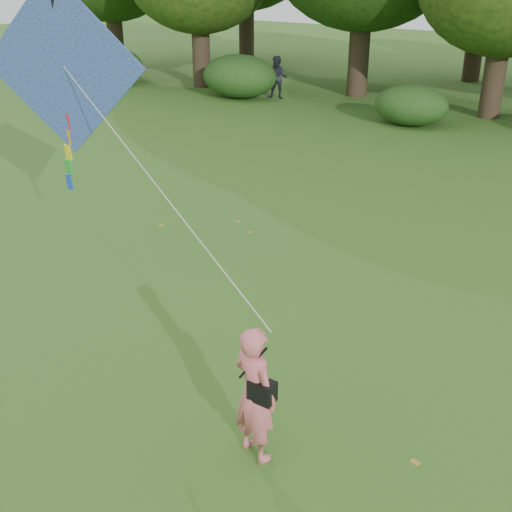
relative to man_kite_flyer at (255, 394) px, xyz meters
The scene contains 7 objects.
ground 1.22m from the man_kite_flyer, behind, with size 100.00×100.00×0.00m, color #265114.
man_kite_flyer is the anchor object (origin of this frame).
bystander_left 21.76m from the man_kite_flyer, 121.49° to the left, with size 0.86×0.67×1.77m, color #23262F.
crossbody_bag 0.17m from the man_kite_flyer, 14.61° to the right, with size 0.43×0.20×0.70m.
flying_kite 5.87m from the man_kite_flyer, 159.88° to the left, with size 6.28×2.24×3.54m.
shrub_band 17.72m from the man_kite_flyer, 95.07° to the left, with size 39.15×3.22×1.88m.
fallen_leaves 3.85m from the man_kite_flyer, 105.55° to the left, with size 10.73×15.25×0.01m.
Camera 1 is at (4.24, -5.07, 5.46)m, focal length 45.00 mm.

